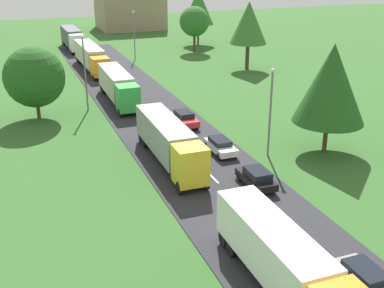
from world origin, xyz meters
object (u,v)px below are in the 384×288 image
Objects in this scene: truck_fifth at (72,37)px; tree_pine at (34,77)px; truck_third at (118,85)px; distant_building at (130,7)px; car_fourth at (221,146)px; lamppost_second at (271,108)px; tree_ash at (331,84)px; truck_fourth at (91,56)px; tree_birch at (194,22)px; truck_second at (169,140)px; lamppost_third at (85,70)px; tree_maple at (249,23)px; truck_lead at (285,262)px; car_fifth at (185,118)px; tree_elm at (198,7)px; car_second at (367,280)px; car_third at (257,178)px; lamppost_fourth at (134,32)px.

truck_fifth is 1.55× the size of tree_pine.
distant_building is (16.65, 59.24, 2.75)m from truck_third.
car_fourth is at bearing -84.82° from truck_fifth.
lamppost_second is 0.80× the size of tree_ash.
tree_birch is (20.43, 8.38, 3.27)m from truck_fourth.
car_fourth is 0.52× the size of tree_pine.
truck_second is 18.57m from lamppost_third.
tree_maple is (14.15, 32.07, 2.62)m from lamppost_second.
truck_second is at bearing 170.09° from lamppost_second.
lamppost_third is at bearing -101.45° from truck_fourth.
car_fourth is 0.40× the size of tree_maple.
lamppost_second is at bearing 63.17° from truck_lead.
tree_maple is at bearing 49.74° from car_fifth.
truck_third is 5.26m from lamppost_third.
tree_elm is 1.05× the size of tree_ash.
lamppost_second is 35.15m from tree_maple.
tree_maple is at bearing 75.08° from tree_ash.
truck_fifth is at bearing 95.51° from car_fifth.
lamppost_second reaches higher than truck_second.
tree_ash reaches higher than truck_third.
truck_third is at bearing 112.13° from car_fifth.
tree_pine is (-30.19, -29.99, -0.72)m from tree_birch.
truck_lead is 4.71m from car_second.
car_fourth is 8.31m from car_fifth.
car_second is 20.93m from car_fourth.
truck_third is 1.58× the size of tree_birch.
lamppost_fourth is (3.77, 51.30, 3.66)m from car_third.
truck_fifth is 0.85× the size of distant_building.
tree_pine is (-18.56, 18.44, 0.20)m from lamppost_second.
truck_lead reaches higher than car_fifth.
car_fourth is at bearing 88.05° from car_second.
truck_fourth is 59.16m from car_second.
truck_third is 3.02× the size of car_second.
truck_fourth is 10.60m from lamppost_fourth.
truck_fifth is 2.96× the size of car_fifth.
tree_birch reaches higher than truck_second.
car_fourth is 0.51× the size of lamppost_second.
truck_fourth is at bearing 65.68° from tree_pine.
truck_second is 0.85× the size of truck_fourth.
lamppost_third is (-8.91, 24.89, 3.99)m from car_third.
tree_maple reaches higher than car_fourth.
truck_fourth is 1.88× the size of lamppost_fourth.
lamppost_third is (-9.11, 17.53, 4.06)m from car_fourth.
tree_birch is at bearing 22.31° from truck_fourth.
car_fourth is 0.41× the size of tree_ash.
tree_ash is (5.31, -1.10, 1.99)m from lamppost_second.
truck_fourth reaches higher than truck_lead.
truck_second is 3.02× the size of car_second.
lamppost_third reaches higher than lamppost_second.
tree_ash is (-9.63, -56.02, -0.76)m from tree_elm.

